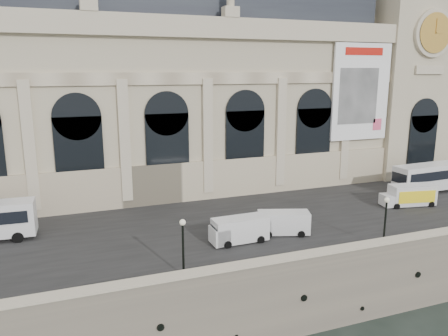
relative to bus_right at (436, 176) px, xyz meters
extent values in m
cube|color=gray|center=(-30.74, 20.29, -5.14)|extent=(160.00, 70.00, 6.00)
cube|color=#2D2D2D|center=(-30.74, -0.71, -2.11)|extent=(160.00, 24.00, 0.06)
cube|color=gray|center=(-30.74, -14.11, -1.59)|extent=(160.00, 1.20, 1.10)
cube|color=#BCB397|center=(-30.74, -14.11, -0.99)|extent=(160.00, 1.40, 0.12)
cube|color=#C0B494|center=(-36.74, 16.29, 8.86)|extent=(68.00, 18.00, 22.00)
cube|color=#BCB397|center=(-36.74, 7.14, 0.36)|extent=(68.60, 0.40, 5.00)
cube|color=#BCB397|center=(-36.74, 6.99, 18.66)|extent=(69.00, 0.80, 2.40)
cube|color=#BCB397|center=(-36.74, 7.14, 12.86)|extent=(68.00, 0.30, 1.40)
cube|color=#BCB397|center=(-49.74, 7.04, 5.86)|extent=(1.20, 0.50, 14.00)
cube|color=black|center=(-44.74, 7.11, 4.36)|extent=(5.20, 0.25, 9.00)
cylinder|color=black|center=(-44.74, 7.11, 8.86)|extent=(5.20, 0.25, 5.20)
cube|color=#BCB397|center=(-39.74, 7.04, 5.86)|extent=(1.20, 0.50, 14.00)
cube|color=black|center=(-34.74, 7.11, 4.36)|extent=(5.20, 0.25, 9.00)
cylinder|color=black|center=(-34.74, 7.11, 8.86)|extent=(5.20, 0.25, 5.20)
cube|color=#BCB397|center=(-29.74, 7.04, 5.86)|extent=(1.20, 0.50, 14.00)
cube|color=black|center=(-24.74, 7.11, 4.36)|extent=(5.20, 0.25, 9.00)
cylinder|color=black|center=(-24.74, 7.11, 8.86)|extent=(5.20, 0.25, 5.20)
cube|color=#BCB397|center=(-19.74, 7.04, 5.86)|extent=(1.20, 0.50, 14.00)
cube|color=black|center=(-14.74, 7.11, 4.36)|extent=(5.20, 0.25, 9.00)
cylinder|color=black|center=(-14.74, 7.11, 8.86)|extent=(5.20, 0.25, 5.20)
cube|color=#BCB397|center=(-9.74, 7.04, 5.86)|extent=(1.20, 0.50, 14.00)
cube|color=white|center=(-7.74, 6.84, 10.86)|extent=(9.00, 0.35, 13.00)
cube|color=#B3140B|center=(-7.74, 6.64, 16.26)|extent=(6.00, 0.06, 1.00)
cube|color=gray|center=(-8.24, 6.64, 10.36)|extent=(6.20, 0.06, 7.50)
cube|color=#DC4D71|center=(-4.74, 6.64, 6.36)|extent=(1.40, 0.06, 1.60)
cube|color=#C0B494|center=(3.26, 13.29, 12.86)|extent=(12.00, 14.00, 30.00)
cylinder|color=#BCB397|center=(3.26, 6.04, 18.86)|extent=(6.60, 0.50, 6.60)
cylinder|color=black|center=(3.26, 5.74, 18.86)|extent=(5.40, 0.15, 5.40)
cylinder|color=gold|center=(3.26, 5.67, 18.86)|extent=(5.50, 0.06, 5.50)
cube|color=gold|center=(3.26, 5.59, 19.76)|extent=(0.14, 0.05, 2.00)
cube|color=gold|center=(3.86, 5.59, 18.86)|extent=(1.40, 0.05, 0.14)
cube|color=black|center=(3.26, 6.14, 3.36)|extent=(5.00, 0.25, 8.00)
cylinder|color=black|center=(-51.06, -0.03, -1.61)|extent=(1.07, 0.37, 1.05)
cylinder|color=black|center=(-50.92, 2.60, -1.61)|extent=(1.07, 0.37, 1.05)
cube|color=silver|center=(0.01, 0.00, 0.01)|extent=(13.01, 3.28, 3.33)
cube|color=black|center=(-6.45, -0.30, 0.33)|extent=(0.19, 2.47, 1.29)
cube|color=black|center=(0.08, -1.38, 0.44)|extent=(11.81, 0.63, 1.18)
cube|color=black|center=(-0.05, 1.38, 0.44)|extent=(11.81, 0.63, 1.18)
cylinder|color=black|center=(-4.75, -1.57, -1.60)|extent=(1.09, 0.37, 1.07)
cylinder|color=black|center=(-4.88, 1.12, -1.60)|extent=(1.09, 0.37, 1.07)
cube|color=silver|center=(-31.34, -7.21, -0.83)|extent=(5.30, 2.18, 2.23)
cube|color=silver|center=(-33.44, -7.27, -1.17)|extent=(1.52, 2.08, 1.55)
cube|color=black|center=(-33.99, -7.28, -0.63)|extent=(0.11, 1.75, 0.78)
cylinder|color=black|center=(-33.00, -8.28, -1.77)|extent=(0.74, 0.26, 0.74)
cylinder|color=black|center=(-33.05, -6.24, -1.77)|extent=(0.74, 0.26, 0.74)
cylinder|color=black|center=(-29.64, -8.19, -1.77)|extent=(0.74, 0.26, 0.74)
cylinder|color=black|center=(-29.69, -6.15, -1.77)|extent=(0.74, 0.26, 0.74)
cube|color=silver|center=(-26.53, -6.84, -0.88)|extent=(5.39, 3.48, 2.14)
cube|color=silver|center=(-28.43, -6.19, -1.21)|extent=(1.97, 2.31, 1.49)
cube|color=black|center=(-28.92, -6.02, -0.70)|extent=(0.60, 1.60, 0.74)
cylinder|color=black|center=(-28.37, -7.24, -1.78)|extent=(0.74, 0.45, 0.71)
cylinder|color=black|center=(-27.73, -5.40, -1.78)|extent=(0.74, 0.45, 0.71)
cylinder|color=black|center=(-25.33, -8.29, -1.78)|extent=(0.74, 0.45, 0.71)
cylinder|color=black|center=(-24.69, -6.44, -1.78)|extent=(0.74, 0.45, 0.71)
cube|color=silver|center=(-7.66, -3.92, -0.75)|extent=(5.66, 3.00, 2.42)
cube|color=yellow|center=(-7.85, -4.96, -0.75)|extent=(4.59, 0.91, 1.43)
cube|color=#B3140B|center=(-7.85, -4.96, -0.75)|extent=(2.65, 0.53, 0.54)
cube|color=silver|center=(-10.65, -3.37, -1.29)|extent=(1.77, 2.20, 1.34)
cylinder|color=black|center=(-10.31, -4.48, -1.78)|extent=(0.75, 0.38, 0.72)
cylinder|color=black|center=(-9.93, -2.45, -1.78)|extent=(0.75, 0.38, 0.72)
cylinder|color=black|center=(-5.90, -5.29, -1.78)|extent=(0.75, 0.38, 0.72)
cylinder|color=black|center=(-5.53, -3.27, -1.78)|extent=(0.75, 0.38, 0.72)
cylinder|color=black|center=(-38.24, -12.21, -1.92)|extent=(0.49, 0.49, 0.44)
cylinder|color=black|center=(-38.24, -12.21, 0.07)|extent=(0.18, 0.18, 4.42)
sphere|color=beige|center=(-38.24, -12.21, 2.39)|extent=(0.49, 0.49, 0.49)
cylinder|color=black|center=(-19.39, -12.90, -1.92)|extent=(0.48, 0.48, 0.44)
cylinder|color=black|center=(-19.39, -12.90, 0.06)|extent=(0.18, 0.18, 4.41)
sphere|color=beige|center=(-19.39, -12.90, 2.38)|extent=(0.48, 0.48, 0.48)
camera|label=1|loc=(-46.42, -43.06, 13.81)|focal=35.00mm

